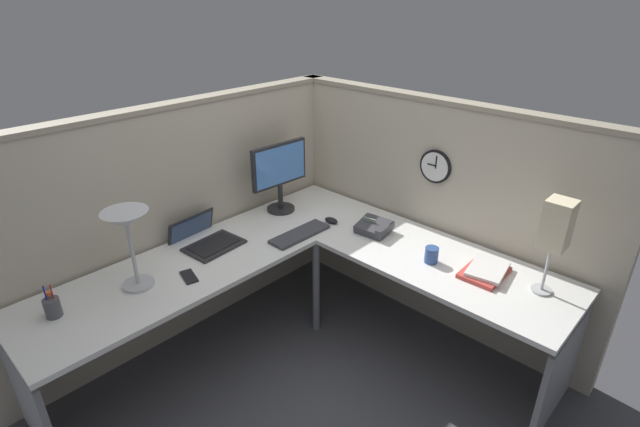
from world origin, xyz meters
The scene contains 16 objects.
ground_plane centered at (0.00, 0.00, 0.00)m, with size 6.80×6.80×0.00m, color #47474C.
cubicle_wall_back centered at (-0.36, 0.87, 0.79)m, with size 2.57×0.12×1.58m.
cubicle_wall_right centered at (0.87, -0.27, 0.79)m, with size 0.12×2.37×1.58m.
desk centered at (-0.15, -0.05, 0.63)m, with size 2.35×2.15×0.73m.
monitor centered at (0.29, 0.64, 1.02)m, with size 0.46×0.20×0.50m.
laptop centered at (-0.37, 0.64, 0.75)m, with size 0.37×0.41×0.22m.
keyboard centered at (0.11, 0.26, 0.74)m, with size 0.43×0.14×0.02m, color #38383D.
computer_mouse centered at (0.39, 0.24, 0.75)m, with size 0.06×0.10×0.03m, color black.
desk_lamp_dome centered at (-0.89, 0.49, 1.09)m, with size 0.24×0.24×0.44m.
pen_cup centered at (-1.30, 0.54, 0.78)m, with size 0.08×0.08×0.18m.
cell_phone centered at (-0.66, 0.36, 0.73)m, with size 0.07×0.14×0.01m, color black.
office_phone centered at (0.48, -0.07, 0.77)m, with size 0.21×0.23×0.11m.
book_stack centered at (0.51, -0.83, 0.75)m, with size 0.30×0.23×0.04m.
desk_lamp_paper centered at (0.56, -1.12, 1.11)m, with size 0.13×0.13×0.53m.
coffee_mug centered at (0.41, -0.54, 0.78)m, with size 0.08×0.08×0.10m, color #2D4C8C.
wall_clock centered at (0.82, -0.28, 1.16)m, with size 0.04×0.22×0.22m.
Camera 1 is at (-1.77, -1.71, 2.20)m, focal length 26.62 mm.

